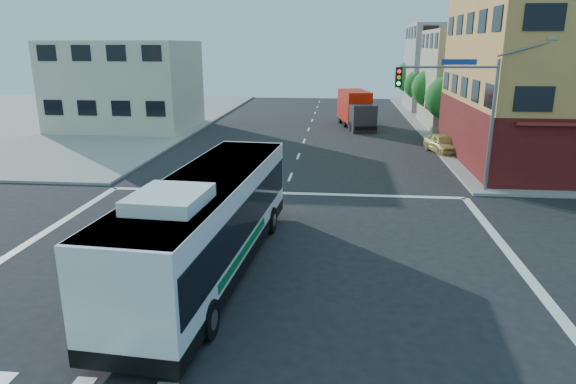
# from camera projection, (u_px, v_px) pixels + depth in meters

# --- Properties ---
(ground) EXTENTS (120.00, 120.00, 0.00)m
(ground) POSITION_uv_depth(u_px,v_px,m) (256.00, 266.00, 18.52)
(ground) COLOR black
(ground) RESTS_ON ground
(building_east_near) EXTENTS (12.06, 10.06, 9.00)m
(building_east_near) POSITION_uv_depth(u_px,v_px,m) (492.00, 80.00, 48.10)
(building_east_near) COLOR tan
(building_east_near) RESTS_ON ground
(building_east_far) EXTENTS (12.06, 10.06, 10.00)m
(building_east_far) POSITION_uv_depth(u_px,v_px,m) (459.00, 67.00, 61.34)
(building_east_far) COLOR #9B9A96
(building_east_far) RESTS_ON ground
(building_west) EXTENTS (12.06, 10.06, 8.00)m
(building_west) POSITION_uv_depth(u_px,v_px,m) (126.00, 85.00, 47.70)
(building_west) COLOR beige
(building_west) RESTS_ON ground
(signal_mast_ne) EXTENTS (7.91, 1.13, 8.07)m
(signal_mast_ne) POSITION_uv_depth(u_px,v_px,m) (461.00, 99.00, 26.41)
(signal_mast_ne) COLOR slate
(signal_mast_ne) RESTS_ON ground
(street_tree_a) EXTENTS (3.60, 3.60, 5.53)m
(street_tree_a) POSITION_uv_depth(u_px,v_px,m) (448.00, 95.00, 43.06)
(street_tree_a) COLOR #3A2415
(street_tree_a) RESTS_ON ground
(street_tree_b) EXTENTS (3.80, 3.80, 5.79)m
(street_tree_b) POSITION_uv_depth(u_px,v_px,m) (432.00, 86.00, 50.66)
(street_tree_b) COLOR #3A2415
(street_tree_b) RESTS_ON ground
(street_tree_c) EXTENTS (3.40, 3.40, 5.29)m
(street_tree_c) POSITION_uv_depth(u_px,v_px,m) (420.00, 83.00, 58.39)
(street_tree_c) COLOR #3A2415
(street_tree_c) RESTS_ON ground
(street_tree_d) EXTENTS (4.00, 4.00, 6.03)m
(street_tree_d) POSITION_uv_depth(u_px,v_px,m) (411.00, 75.00, 65.92)
(street_tree_d) COLOR #3A2415
(street_tree_d) RESTS_ON ground
(transit_bus) EXTENTS (3.70, 13.11, 3.83)m
(transit_bus) POSITION_uv_depth(u_px,v_px,m) (209.00, 221.00, 17.60)
(transit_bus) COLOR black
(transit_bus) RESTS_ON ground
(box_truck) EXTENTS (3.64, 7.82, 3.39)m
(box_truck) POSITION_uv_depth(u_px,v_px,m) (356.00, 110.00, 48.98)
(box_truck) COLOR #27282C
(box_truck) RESTS_ON ground
(parked_car) EXTENTS (2.49, 4.32, 1.38)m
(parked_car) POSITION_uv_depth(u_px,v_px,m) (443.00, 144.00, 37.63)
(parked_car) COLOR tan
(parked_car) RESTS_ON ground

